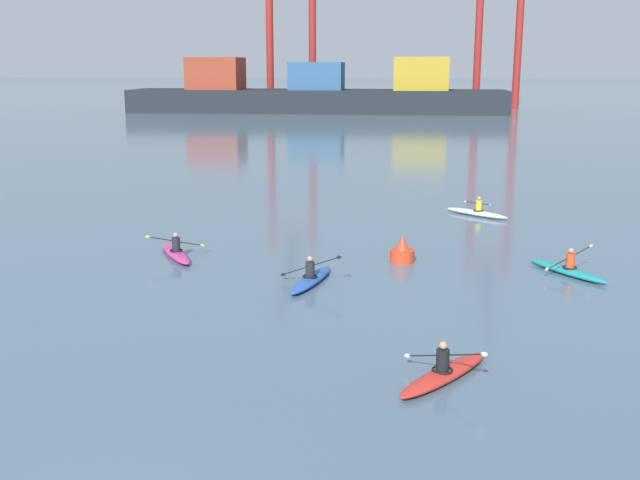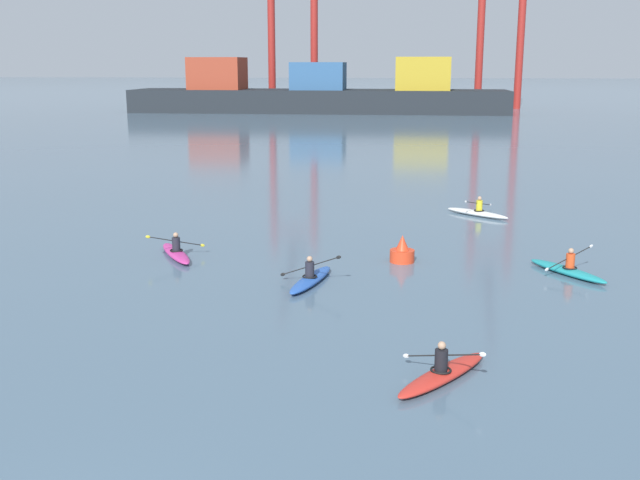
{
  "view_description": "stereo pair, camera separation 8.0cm",
  "coord_description": "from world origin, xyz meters",
  "px_view_note": "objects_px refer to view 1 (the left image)",
  "views": [
    {
      "loc": [
        4.54,
        -8.05,
        7.03
      ],
      "look_at": [
        1.48,
        19.11,
        0.6
      ],
      "focal_mm": 41.98,
      "sensor_mm": 36.0,
      "label": 1
    },
    {
      "loc": [
        4.62,
        -8.04,
        7.03
      ],
      "look_at": [
        1.48,
        19.11,
        0.6
      ],
      "focal_mm": 41.98,
      "sensor_mm": 36.0,
      "label": 2
    }
  ],
  "objects_px": {
    "gantry_crane_west": "(290,2)",
    "kayak_red": "(444,373)",
    "container_barge": "(317,93)",
    "channel_buoy": "(402,252)",
    "kayak_teal": "(568,270)",
    "kayak_blue": "(311,278)",
    "kayak_magenta": "(176,252)",
    "kayak_white": "(477,212)"
  },
  "relations": [
    {
      "from": "kayak_red",
      "to": "kayak_magenta",
      "type": "bearing_deg",
      "value": 132.76
    },
    {
      "from": "kayak_teal",
      "to": "kayak_blue",
      "type": "bearing_deg",
      "value": -166.44
    },
    {
      "from": "container_barge",
      "to": "channel_buoy",
      "type": "height_order",
      "value": "container_barge"
    },
    {
      "from": "kayak_white",
      "to": "kayak_blue",
      "type": "distance_m",
      "value": 13.73
    },
    {
      "from": "kayak_red",
      "to": "gantry_crane_west",
      "type": "bearing_deg",
      "value": 100.42
    },
    {
      "from": "kayak_teal",
      "to": "channel_buoy",
      "type": "bearing_deg",
      "value": 169.4
    },
    {
      "from": "container_barge",
      "to": "channel_buoy",
      "type": "relative_size",
      "value": 55.93
    },
    {
      "from": "container_barge",
      "to": "channel_buoy",
      "type": "xyz_separation_m",
      "value": [
        13.24,
        -86.58,
        -2.42
      ]
    },
    {
      "from": "kayak_magenta",
      "to": "container_barge",
      "type": "bearing_deg",
      "value": 93.17
    },
    {
      "from": "container_barge",
      "to": "kayak_teal",
      "type": "distance_m",
      "value": 89.69
    },
    {
      "from": "container_barge",
      "to": "kayak_magenta",
      "type": "height_order",
      "value": "container_barge"
    },
    {
      "from": "kayak_blue",
      "to": "kayak_white",
      "type": "bearing_deg",
      "value": 61.94
    },
    {
      "from": "gantry_crane_west",
      "to": "kayak_white",
      "type": "distance_m",
      "value": 92.0
    },
    {
      "from": "kayak_blue",
      "to": "kayak_teal",
      "type": "bearing_deg",
      "value": 13.56
    },
    {
      "from": "channel_buoy",
      "to": "kayak_red",
      "type": "bearing_deg",
      "value": -84.45
    },
    {
      "from": "kayak_teal",
      "to": "kayak_magenta",
      "type": "bearing_deg",
      "value": 176.62
    },
    {
      "from": "gantry_crane_west",
      "to": "kayak_white",
      "type": "relative_size",
      "value": 10.82
    },
    {
      "from": "gantry_crane_west",
      "to": "channel_buoy",
      "type": "distance_m",
      "value": 99.85
    },
    {
      "from": "kayak_blue",
      "to": "kayak_red",
      "type": "bearing_deg",
      "value": -61.43
    },
    {
      "from": "container_barge",
      "to": "kayak_teal",
      "type": "bearing_deg",
      "value": -77.83
    },
    {
      "from": "gantry_crane_west",
      "to": "kayak_magenta",
      "type": "relative_size",
      "value": 10.06
    },
    {
      "from": "kayak_teal",
      "to": "kayak_red",
      "type": "relative_size",
      "value": 1.01
    },
    {
      "from": "container_barge",
      "to": "gantry_crane_west",
      "type": "relative_size",
      "value": 1.72
    },
    {
      "from": "gantry_crane_west",
      "to": "kayak_red",
      "type": "bearing_deg",
      "value": -79.58
    },
    {
      "from": "kayak_red",
      "to": "kayak_teal",
      "type": "bearing_deg",
      "value": 63.67
    },
    {
      "from": "kayak_blue",
      "to": "channel_buoy",
      "type": "bearing_deg",
      "value": 46.66
    },
    {
      "from": "gantry_crane_west",
      "to": "channel_buoy",
      "type": "bearing_deg",
      "value": -79.07
    },
    {
      "from": "channel_buoy",
      "to": "kayak_teal",
      "type": "bearing_deg",
      "value": -10.6
    },
    {
      "from": "container_barge",
      "to": "kayak_magenta",
      "type": "distance_m",
      "value": 86.98
    },
    {
      "from": "channel_buoy",
      "to": "kayak_white",
      "type": "bearing_deg",
      "value": 68.72
    },
    {
      "from": "container_barge",
      "to": "kayak_blue",
      "type": "relative_size",
      "value": 16.23
    },
    {
      "from": "kayak_teal",
      "to": "gantry_crane_west",
      "type": "bearing_deg",
      "value": 103.98
    },
    {
      "from": "channel_buoy",
      "to": "kayak_red",
      "type": "height_order",
      "value": "channel_buoy"
    },
    {
      "from": "gantry_crane_west",
      "to": "container_barge",
      "type": "bearing_deg",
      "value": -61.74
    },
    {
      "from": "kayak_magenta",
      "to": "gantry_crane_west",
      "type": "bearing_deg",
      "value": 96.04
    },
    {
      "from": "channel_buoy",
      "to": "gantry_crane_west",
      "type": "bearing_deg",
      "value": 100.93
    },
    {
      "from": "kayak_white",
      "to": "kayak_red",
      "type": "bearing_deg",
      "value": -97.28
    },
    {
      "from": "channel_buoy",
      "to": "kayak_blue",
      "type": "xyz_separation_m",
      "value": [
        -2.96,
        -3.14,
        -0.19
      ]
    },
    {
      "from": "container_barge",
      "to": "kayak_white",
      "type": "bearing_deg",
      "value": -77.83
    },
    {
      "from": "kayak_blue",
      "to": "gantry_crane_west",
      "type": "bearing_deg",
      "value": 98.95
    },
    {
      "from": "container_barge",
      "to": "kayak_blue",
      "type": "distance_m",
      "value": 90.34
    },
    {
      "from": "channel_buoy",
      "to": "kayak_blue",
      "type": "relative_size",
      "value": 0.29
    }
  ]
}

